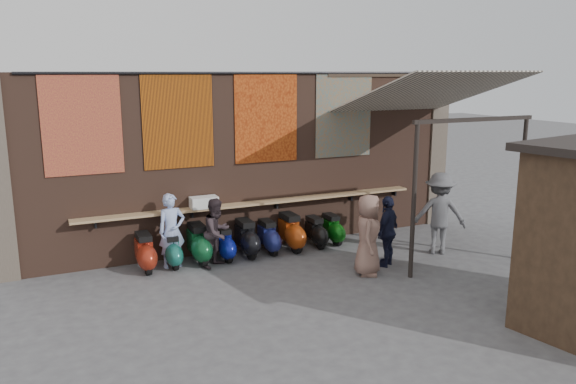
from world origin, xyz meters
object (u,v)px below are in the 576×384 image
object	(u,v)px
shelf_box	(204,202)
scooter_stool_5	(269,237)
scooter_stool_1	(172,251)
shopper_navy	(388,231)
scooter_stool_0	(145,253)
scooter_stool_3	(224,244)
shopper_tan	(368,235)
scooter_stool_8	(332,229)
scooter_stool_6	(291,232)
scooter_stool_4	(246,239)
diner_right	(217,233)
scooter_stool_2	(199,244)
shopper_grey	(439,213)
diner_left	(172,231)
scooter_stool_7	(316,232)

from	to	relation	value
shelf_box	scooter_stool_5	xyz separation A→B (m)	(1.39, -0.29, -0.88)
scooter_stool_1	shopper_navy	distance (m)	4.53
shelf_box	shopper_navy	bearing A→B (deg)	-32.49
scooter_stool_0	scooter_stool_3	distance (m)	1.69
scooter_stool_5	scooter_stool_3	bearing A→B (deg)	-177.11
scooter_stool_5	shopper_tan	size ratio (longest dim) A/B	0.47
scooter_stool_3	scooter_stool_8	distance (m)	2.72
scooter_stool_6	scooter_stool_4	bearing A→B (deg)	179.46
shelf_box	diner_right	xyz separation A→B (m)	(0.07, -0.66, -0.52)
scooter_stool_1	scooter_stool_2	xyz separation A→B (m)	(0.57, 0.01, 0.07)
shelf_box	scooter_stool_8	distance (m)	3.18
diner_right	shelf_box	bearing A→B (deg)	62.73
scooter_stool_1	diner_right	distance (m)	1.02
shelf_box	scooter_stool_8	bearing A→B (deg)	-5.04
shopper_grey	scooter_stool_4	bearing A→B (deg)	11.69
scooter_stool_0	diner_right	xyz separation A→B (m)	(1.44, -0.34, 0.34)
scooter_stool_0	scooter_stool_3	xyz separation A→B (m)	(1.69, -0.02, -0.03)
shopper_navy	scooter_stool_2	bearing A→B (deg)	-59.65
scooter_stool_5	shopper_grey	world-z (taller)	shopper_grey
scooter_stool_0	scooter_stool_1	bearing A→B (deg)	1.78
scooter_stool_6	shopper_tan	size ratio (longest dim) A/B	0.53
scooter_stool_1	scooter_stool_8	world-z (taller)	scooter_stool_8
scooter_stool_4	scooter_stool_6	distance (m)	1.08
scooter_stool_3	scooter_stool_6	size ratio (longest dim) A/B	0.84
scooter_stool_1	scooter_stool_5	bearing A→B (deg)	0.32
scooter_stool_2	scooter_stool_5	bearing A→B (deg)	0.20
scooter_stool_0	shopper_tan	bearing A→B (deg)	-27.10
scooter_stool_5	scooter_stool_6	xyz separation A→B (m)	(0.55, -0.02, 0.05)
shelf_box	scooter_stool_4	bearing A→B (deg)	-19.62
scooter_stool_0	scooter_stool_3	size ratio (longest dim) A/B	1.10
diner_left	shopper_grey	distance (m)	5.87
diner_right	shopper_tan	size ratio (longest dim) A/B	0.89
scooter_stool_1	scooter_stool_2	world-z (taller)	scooter_stool_2
shelf_box	diner_left	xyz separation A→B (m)	(-0.79, -0.30, -0.46)
scooter_stool_2	diner_right	distance (m)	0.57
scooter_stool_4	diner_left	bearing A→B (deg)	179.86
diner_left	scooter_stool_0	bearing A→B (deg)	176.39
scooter_stool_1	diner_left	xyz separation A→B (m)	(0.01, 0.00, 0.44)
shopper_grey	diner_right	bearing A→B (deg)	18.86
scooter_stool_1	scooter_stool_3	bearing A→B (deg)	-2.09
scooter_stool_7	scooter_stool_1	bearing A→B (deg)	179.63
scooter_stool_7	shopper_tan	world-z (taller)	shopper_tan
scooter_stool_2	scooter_stool_8	distance (m)	3.27
scooter_stool_0	scooter_stool_4	xyz separation A→B (m)	(2.22, 0.02, 0.02)
scooter_stool_0	diner_left	size ratio (longest dim) A/B	0.52
scooter_stool_3	shopper_navy	world-z (taller)	shopper_navy
scooter_stool_1	shelf_box	bearing A→B (deg)	20.55
shopper_navy	shopper_grey	bearing A→B (deg)	156.08
scooter_stool_7	shopper_tan	size ratio (longest dim) A/B	0.45
scooter_stool_3	scooter_stool_7	world-z (taller)	scooter_stool_3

